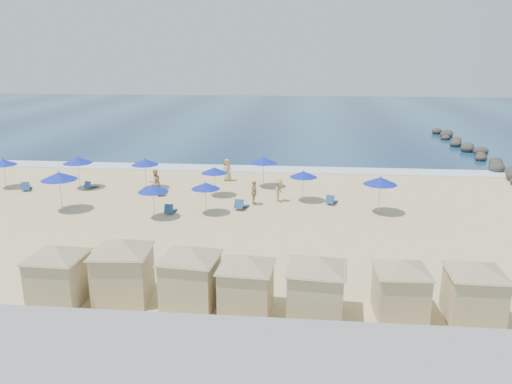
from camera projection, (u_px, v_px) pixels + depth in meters
ground at (185, 227)px, 29.40m from camera, size 160.00×160.00×0.00m
ocean at (263, 115)px, 82.14m from camera, size 160.00×80.00×0.06m
surf_line at (226, 168)px, 44.25m from camera, size 160.00×2.50×0.08m
seawall at (88, 346)px, 16.28m from camera, size 160.00×6.10×1.22m
rock_jetty at (472, 150)px, 50.97m from camera, size 2.56×26.66×0.96m
trash_bin at (130, 253)px, 24.58m from camera, size 0.99×0.99×0.78m
cabana_0 at (58, 267)px, 20.13m from camera, size 4.35×4.35×2.73m
cabana_1 at (122, 261)px, 20.36m from camera, size 4.63×4.63×2.91m
cabana_2 at (190, 268)px, 19.89m from camera, size 4.45×4.45×2.81m
cabana_3 at (246, 276)px, 19.34m from camera, size 4.22×4.22×2.65m
cabana_4 at (317, 279)px, 18.90m from camera, size 4.47×4.47×2.81m
cabana_5 at (401, 280)px, 19.09m from camera, size 4.11×4.11×2.58m
cabana_6 at (475, 283)px, 18.74m from camera, size 4.25×4.25×2.67m
umbrella_0 at (3, 162)px, 37.45m from camera, size 2.01×2.01×2.29m
umbrella_1 at (59, 176)px, 31.84m from camera, size 2.34×2.34×2.67m
umbrella_2 at (78, 160)px, 37.25m from camera, size 2.21×2.21×2.51m
umbrella_3 at (145, 162)px, 37.19m from camera, size 2.09×2.09×2.37m
umbrella_4 at (153, 188)px, 30.47m from camera, size 1.93×1.93×2.19m
umbrella_5 at (214, 170)px, 35.29m from camera, size 1.92×1.92×2.18m
umbrella_6 at (206, 186)px, 31.33m from camera, size 1.87×1.87×2.12m
umbrella_7 at (264, 160)px, 37.62m from camera, size 2.12×2.12×2.41m
umbrella_8 at (303, 174)px, 34.00m from camera, size 1.95×1.95×2.22m
umbrella_9 at (380, 181)px, 31.33m from camera, size 2.18×2.18×2.48m
beach_chair_0 at (26, 187)px, 37.18m from camera, size 1.00×1.43×0.72m
beach_chair_1 at (90, 186)px, 37.67m from camera, size 0.86×1.26×0.64m
beach_chair_2 at (160, 192)px, 35.95m from camera, size 0.80×1.29×0.66m
beach_chair_3 at (170, 210)px, 31.88m from camera, size 0.57×1.25×0.69m
beach_chair_4 at (241, 205)px, 32.73m from camera, size 0.94×1.45×0.74m
beach_chair_5 at (331, 200)px, 33.84m from camera, size 0.95×1.36×0.69m
beachgoer_0 at (155, 182)px, 35.94m from camera, size 1.10×1.14×1.85m
beachgoer_1 at (254, 193)px, 33.51m from camera, size 0.63×1.04×1.66m
beachgoer_2 at (279, 190)px, 34.25m from camera, size 0.82×1.13×1.58m
beachgoer_3 at (227, 170)px, 39.82m from camera, size 1.03×0.89×1.79m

